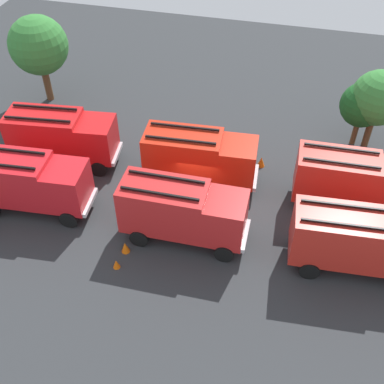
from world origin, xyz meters
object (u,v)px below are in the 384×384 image
(fire_truck_2, at_px, (358,239))
(traffic_cone_0, at_px, (125,247))
(fire_truck_4, at_px, (199,157))
(firefighter_1, at_px, (229,155))
(traffic_cone_1, at_px, (116,264))
(traffic_cone_2, at_px, (261,162))
(fire_truck_3, at_px, (62,135))
(fire_truck_0, at_px, (28,181))
(fire_truck_5, at_px, (354,180))
(tree_1, at_px, (363,105))
(fire_truck_1, at_px, (182,210))
(tree_2, at_px, (379,98))
(tree_0, at_px, (38,46))

(fire_truck_2, bearing_deg, traffic_cone_0, -174.53)
(fire_truck_4, bearing_deg, firefighter_1, 48.33)
(traffic_cone_1, height_order, traffic_cone_2, traffic_cone_2)
(traffic_cone_0, height_order, traffic_cone_2, traffic_cone_2)
(fire_truck_3, distance_m, firefighter_1, 11.22)
(fire_truck_0, xyz_separation_m, traffic_cone_2, (13.03, 7.36, -1.78))
(fire_truck_5, bearing_deg, tree_1, 85.46)
(fire_truck_5, relative_size, traffic_cone_2, 9.87)
(fire_truck_1, height_order, fire_truck_2, same)
(fire_truck_1, distance_m, traffic_cone_2, 8.47)
(tree_2, bearing_deg, fire_truck_1, -131.83)
(fire_truck_1, relative_size, traffic_cone_1, 12.69)
(fire_truck_3, height_order, traffic_cone_0, fire_truck_3)
(traffic_cone_2, bearing_deg, fire_truck_0, -150.53)
(fire_truck_2, height_order, traffic_cone_2, fire_truck_2)
(fire_truck_1, height_order, fire_truck_5, same)
(traffic_cone_1, bearing_deg, tree_2, 47.80)
(fire_truck_0, bearing_deg, traffic_cone_2, 24.80)
(fire_truck_0, bearing_deg, fire_truck_4, 22.15)
(fire_truck_0, distance_m, tree_2, 23.10)
(fire_truck_4, bearing_deg, tree_0, 149.94)
(tree_0, bearing_deg, fire_truck_5, -16.22)
(fire_truck_2, height_order, fire_truck_4, same)
(fire_truck_1, bearing_deg, fire_truck_4, 91.39)
(tree_0, height_order, traffic_cone_2, tree_0)
(firefighter_1, xyz_separation_m, traffic_cone_2, (2.12, 0.61, -0.65))
(fire_truck_0, distance_m, firefighter_1, 12.87)
(fire_truck_2, distance_m, tree_1, 11.57)
(fire_truck_3, xyz_separation_m, fire_truck_5, (18.82, 0.15, 0.00))
(tree_2, bearing_deg, traffic_cone_1, -132.20)
(tree_0, relative_size, traffic_cone_2, 9.32)
(tree_0, relative_size, tree_2, 1.19)
(fire_truck_5, relative_size, traffic_cone_0, 10.36)
(fire_truck_4, xyz_separation_m, traffic_cone_0, (-2.67, -6.75, -1.80))
(fire_truck_3, height_order, traffic_cone_1, fire_truck_3)
(firefighter_1, xyz_separation_m, traffic_cone_0, (-4.26, -8.79, -0.67))
(tree_0, distance_m, traffic_cone_0, 18.34)
(fire_truck_4, distance_m, tree_0, 15.91)
(fire_truck_1, xyz_separation_m, fire_truck_5, (9.25, 4.95, 0.00))
(fire_truck_0, relative_size, tree_2, 1.28)
(tree_1, distance_m, traffic_cone_2, 7.88)
(fire_truck_2, distance_m, firefighter_1, 10.58)
(tree_2, relative_size, traffic_cone_1, 10.14)
(fire_truck_3, xyz_separation_m, traffic_cone_2, (13.09, 2.70, -1.78))
(tree_1, bearing_deg, traffic_cone_2, -145.37)
(fire_truck_0, height_order, fire_truck_5, same)
(fire_truck_5, height_order, traffic_cone_2, fire_truck_5)
(fire_truck_2, height_order, traffic_cone_0, fire_truck_2)
(traffic_cone_2, bearing_deg, fire_truck_5, -23.97)
(fire_truck_5, bearing_deg, fire_truck_1, -153.72)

